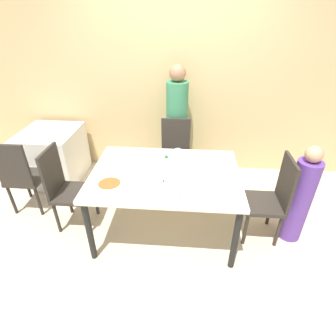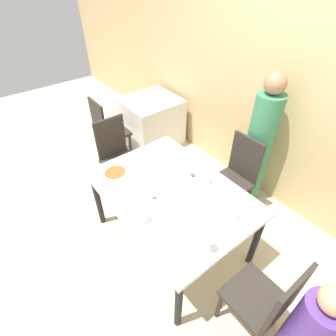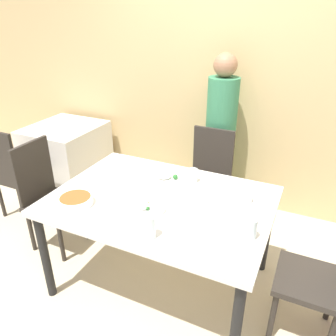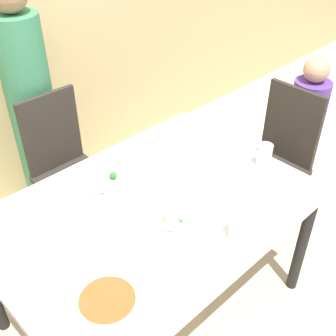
{
  "view_description": "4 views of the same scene",
  "coord_description": "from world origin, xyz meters",
  "px_view_note": "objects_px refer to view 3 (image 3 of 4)",
  "views": [
    {
      "loc": [
        0.2,
        -2.21,
        2.15
      ],
      "look_at": [
        0.02,
        0.09,
        0.75
      ],
      "focal_mm": 28.0,
      "sensor_mm": 36.0,
      "label": 1
    },
    {
      "loc": [
        1.31,
        -1.06,
        2.43
      ],
      "look_at": [
        -0.12,
        0.06,
        0.91
      ],
      "focal_mm": 28.0,
      "sensor_mm": 36.0,
      "label": 2
    },
    {
      "loc": [
        0.86,
        -1.72,
        1.92
      ],
      "look_at": [
        0.04,
        0.04,
        0.97
      ],
      "focal_mm": 35.0,
      "sensor_mm": 36.0,
      "label": 3
    },
    {
      "loc": [
        -0.96,
        -1.11,
        2.06
      ],
      "look_at": [
        0.06,
        -0.05,
        0.97
      ],
      "focal_mm": 45.0,
      "sensor_mm": 36.0,
      "label": 4
    }
  ],
  "objects_px": {
    "chair_child_spot": "(326,275)",
    "chair_adult_spot": "(208,178)",
    "person_adult": "(220,142)",
    "bowl_curry": "(76,200)",
    "plate_rice_adult": "(167,178)",
    "glass_water_tall": "(193,176)"
  },
  "relations": [
    {
      "from": "bowl_curry",
      "to": "chair_adult_spot",
      "type": "bearing_deg",
      "value": 65.51
    },
    {
      "from": "bowl_curry",
      "to": "glass_water_tall",
      "type": "distance_m",
      "value": 0.86
    },
    {
      "from": "chair_child_spot",
      "to": "bowl_curry",
      "type": "bearing_deg",
      "value": -79.05
    },
    {
      "from": "chair_adult_spot",
      "to": "person_adult",
      "type": "bearing_deg",
      "value": 90.0
    },
    {
      "from": "chair_child_spot",
      "to": "bowl_curry",
      "type": "xyz_separation_m",
      "value": [
        -1.57,
        -0.3,
        0.28
      ]
    },
    {
      "from": "chair_child_spot",
      "to": "person_adult",
      "type": "bearing_deg",
      "value": -138.88
    },
    {
      "from": "person_adult",
      "to": "bowl_curry",
      "type": "distance_m",
      "value": 1.58
    },
    {
      "from": "person_adult",
      "to": "bowl_curry",
      "type": "relative_size",
      "value": 6.82
    },
    {
      "from": "person_adult",
      "to": "glass_water_tall",
      "type": "relative_size",
      "value": 15.38
    },
    {
      "from": "glass_water_tall",
      "to": "chair_child_spot",
      "type": "bearing_deg",
      "value": -18.05
    },
    {
      "from": "chair_child_spot",
      "to": "person_adult",
      "type": "height_order",
      "value": "person_adult"
    },
    {
      "from": "chair_child_spot",
      "to": "bowl_curry",
      "type": "relative_size",
      "value": 4.11
    },
    {
      "from": "chair_adult_spot",
      "to": "chair_child_spot",
      "type": "xyz_separation_m",
      "value": [
        1.03,
        -0.87,
        0.0
      ]
    },
    {
      "from": "plate_rice_adult",
      "to": "chair_adult_spot",
      "type": "bearing_deg",
      "value": 77.6
    },
    {
      "from": "chair_child_spot",
      "to": "chair_adult_spot",
      "type": "bearing_deg",
      "value": -130.24
    },
    {
      "from": "bowl_curry",
      "to": "glass_water_tall",
      "type": "bearing_deg",
      "value": 46.47
    },
    {
      "from": "chair_adult_spot",
      "to": "bowl_curry",
      "type": "height_order",
      "value": "chair_adult_spot"
    },
    {
      "from": "chair_adult_spot",
      "to": "plate_rice_adult",
      "type": "xyz_separation_m",
      "value": [
        -0.13,
        -0.61,
        0.26
      ]
    },
    {
      "from": "plate_rice_adult",
      "to": "person_adult",
      "type": "bearing_deg",
      "value": 81.7
    },
    {
      "from": "bowl_curry",
      "to": "plate_rice_adult",
      "type": "relative_size",
      "value": 0.98
    },
    {
      "from": "person_adult",
      "to": "glass_water_tall",
      "type": "distance_m",
      "value": 0.87
    },
    {
      "from": "person_adult",
      "to": "bowl_curry",
      "type": "xyz_separation_m",
      "value": [
        -0.54,
        -1.48,
        0.03
      ]
    }
  ]
}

